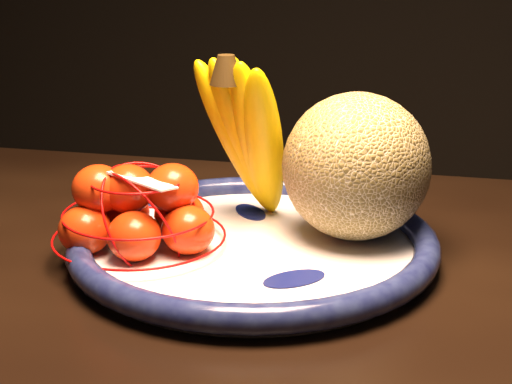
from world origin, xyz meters
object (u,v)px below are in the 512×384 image
(mandarin_bag, at_px, (139,213))
(fruit_bowl, at_px, (253,243))
(cantaloupe, at_px, (356,166))
(banana_bunch, at_px, (251,131))

(mandarin_bag, bearing_deg, fruit_bowl, 21.18)
(cantaloupe, height_order, mandarin_bag, cantaloupe)
(fruit_bowl, height_order, mandarin_bag, mandarin_bag)
(banana_bunch, distance_m, mandarin_bag, 0.16)
(fruit_bowl, relative_size, banana_bunch, 1.87)
(cantaloupe, bearing_deg, fruit_bowl, -151.02)
(fruit_bowl, xyz_separation_m, mandarin_bag, (-0.11, -0.04, 0.04))
(fruit_bowl, relative_size, mandarin_bag, 1.88)
(mandarin_bag, bearing_deg, banana_bunch, 52.65)
(cantaloupe, bearing_deg, banana_bunch, 172.69)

